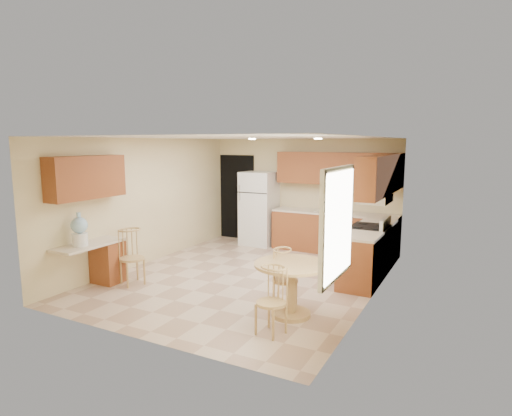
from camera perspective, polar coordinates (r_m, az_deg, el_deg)
The scene contains 30 objects.
floor at distance 7.83m, azimuth -1.42°, elevation -9.24°, with size 5.50×5.50×0.00m, color #C7AB90.
ceiling at distance 7.45m, azimuth -1.49°, elevation 9.39°, with size 4.50×5.50×0.02m, color white.
wall_back at distance 10.01m, azimuth 6.20°, elevation 2.01°, with size 4.50×0.02×2.50m, color beige.
wall_front at distance 5.34m, azimuth -15.92°, elevation -4.22°, with size 4.50×0.02×2.50m, color beige.
wall_left at distance 8.84m, azimuth -14.33°, elevation 0.89°, with size 0.02×5.50×2.50m, color beige.
wall_right at distance 6.75m, azimuth 15.50°, elevation -1.52°, with size 0.02×5.50×2.50m, color beige.
doorway at distance 10.77m, azimuth -2.55°, elevation 1.46°, with size 0.90×0.02×2.10m, color black.
base_cab_back at distance 9.58m, azimuth 10.35°, elevation -3.33°, with size 2.75×0.60×0.87m, color #994F26.
counter_back at distance 9.49m, azimuth 10.42°, elevation -0.65°, with size 2.75×0.63×0.04m, color beige.
base_cab_right_a at distance 8.76m, azimuth 15.93°, elevation -4.67°, with size 0.60×0.59×0.87m, color #994F26.
counter_right_a at distance 8.67m, azimuth 16.06°, elevation -1.74°, with size 0.63×0.59×0.04m, color beige.
base_cab_right_b at distance 7.38m, azimuth 13.61°, elevation -7.08°, with size 0.60×0.80×0.87m, color #994F26.
counter_right_b at distance 7.27m, azimuth 13.74°, elevation -3.63°, with size 0.63×0.80×0.04m, color beige.
upper_cab_back at distance 9.52m, azimuth 10.82°, elevation 5.18°, with size 2.75×0.33×0.70m, color #994F26.
upper_cab_right at distance 7.89m, azimuth 16.37°, elevation 4.28°, with size 0.33×2.42×0.70m, color #994F26.
upper_cab_left at distance 7.54m, azimuth -21.68°, elevation 3.82°, with size 0.33×1.40×0.70m, color #994F26.
sink at distance 9.50m, azimuth 10.28°, elevation -0.50°, with size 0.78×0.44×0.01m, color silver.
range_hood at distance 7.92m, azimuth 15.59°, elevation 1.20°, with size 0.50×0.76×0.14m, color silver.
desk_pedestal at distance 7.92m, azimuth -19.12°, elevation -6.81°, with size 0.48×0.42×0.72m, color #994F26.
desk_top at distance 7.58m, azimuth -21.36°, elevation -4.57°, with size 0.50×1.20×0.04m, color beige.
window at distance 4.95m, azimuth 10.84°, elevation -2.10°, with size 0.06×1.12×1.30m.
can_light_a at distance 8.74m, azimuth -0.53°, elevation 9.20°, with size 0.14×0.14×0.02m, color white.
can_light_b at distance 8.17m, azimuth 8.28°, elevation 9.14°, with size 0.14×0.14×0.02m, color white.
refrigerator at distance 10.13m, azimuth 0.43°, elevation -0.04°, with size 0.76×0.74×1.73m.
stove at distance 8.11m, azimuth 14.79°, elevation -5.44°, with size 0.65×0.76×1.09m.
dining_table at distance 6.05m, azimuth 4.71°, elevation -9.75°, with size 1.03×1.03×0.76m.
chair_table_a at distance 6.26m, azimuth 3.61°, elevation -8.80°, with size 0.38×0.50×0.87m.
chair_table_b at distance 5.41m, azimuth 1.64°, elevation -11.68°, with size 0.38×0.40×0.87m.
chair_desk at distance 7.56m, azimuth -16.73°, elevation -5.71°, with size 0.42×0.54×0.95m.
water_crock at distance 7.41m, azimuth -22.48°, elevation -2.82°, with size 0.26×0.26×0.54m.
Camera 1 is at (3.61, -6.51, 2.42)m, focal length 30.00 mm.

